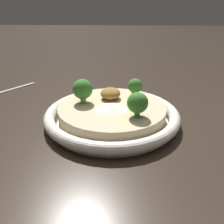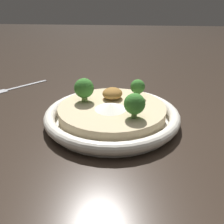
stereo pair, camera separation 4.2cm
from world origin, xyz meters
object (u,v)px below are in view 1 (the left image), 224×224
risotto_bowl (112,114)px  broccoli_back_left (135,86)px  broccoli_front (83,90)px  broccoli_back_right (138,103)px

risotto_bowl → broccoli_back_left: 0.08m
risotto_bowl → broccoli_front: size_ratio=5.55×
risotto_bowl → broccoli_back_right: bearing=45.5°
broccoli_back_right → broccoli_front: (-0.06, -0.10, 0.00)m
broccoli_back_left → broccoli_back_right: (0.10, 0.00, 0.00)m
broccoli_back_left → broccoli_front: size_ratio=0.82×
risotto_bowl → broccoli_back_right: broccoli_back_right is taller
risotto_bowl → broccoli_front: 0.07m
broccoli_back_right → risotto_bowl: bearing=-134.5°
broccoli_back_left → broccoli_front: (0.04, -0.10, 0.00)m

